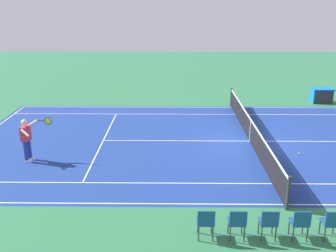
# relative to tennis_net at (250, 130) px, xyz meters

# --- Properties ---
(ground_plane) EXTENTS (60.00, 60.00, 0.00)m
(ground_plane) POSITION_rel_tennis_net_xyz_m (0.00, 0.00, -0.49)
(ground_plane) COLOR #2D7247
(court_slab) EXTENTS (24.20, 11.40, 0.00)m
(court_slab) POSITION_rel_tennis_net_xyz_m (0.00, 0.00, -0.49)
(court_slab) COLOR navy
(court_slab) RESTS_ON ground_plane
(court_line_markings) EXTENTS (23.85, 11.05, 0.01)m
(court_line_markings) POSITION_rel_tennis_net_xyz_m (0.00, 0.00, -0.49)
(court_line_markings) COLOR white
(court_line_markings) RESTS_ON ground_plane
(tennis_net) EXTENTS (0.10, 11.70, 1.08)m
(tennis_net) POSITION_rel_tennis_net_xyz_m (0.00, 0.00, 0.00)
(tennis_net) COLOR #2D2D33
(tennis_net) RESTS_ON ground_plane
(tennis_player_near) EXTENTS (1.15, 0.76, 1.70)m
(tennis_player_near) POSITION_rel_tennis_net_xyz_m (8.85, 2.24, 0.44)
(tennis_player_near) COLOR navy
(tennis_player_near) RESTS_ON ground_plane
(tennis_ball) EXTENTS (0.07, 0.07, 0.07)m
(tennis_ball) POSITION_rel_tennis_net_xyz_m (-1.68, 1.51, -0.46)
(tennis_ball) COLOR #CCE01E
(tennis_ball) RESTS_ON ground_plane
(spectator_chair_1) EXTENTS (0.44, 0.44, 0.88)m
(spectator_chair_1) POSITION_rel_tennis_net_xyz_m (-0.69, 7.29, 0.03)
(spectator_chair_1) COLOR #38383D
(spectator_chair_1) RESTS_ON ground_plane
(spectator_chair_2) EXTENTS (0.44, 0.44, 0.88)m
(spectator_chair_2) POSITION_rel_tennis_net_xyz_m (0.11, 7.29, 0.03)
(spectator_chair_2) COLOR #38383D
(spectator_chair_2) RESTS_ON ground_plane
(spectator_chair_3) EXTENTS (0.44, 0.44, 0.88)m
(spectator_chair_3) POSITION_rel_tennis_net_xyz_m (0.91, 7.29, 0.03)
(spectator_chair_3) COLOR #38383D
(spectator_chair_3) RESTS_ON ground_plane
(spectator_chair_4) EXTENTS (0.44, 0.44, 0.88)m
(spectator_chair_4) POSITION_rel_tennis_net_xyz_m (1.71, 7.29, 0.03)
(spectator_chair_4) COLOR #38383D
(spectator_chair_4) RESTS_ON ground_plane
(spectator_chair_5) EXTENTS (0.44, 0.44, 0.88)m
(spectator_chair_5) POSITION_rel_tennis_net_xyz_m (2.51, 7.29, 0.03)
(spectator_chair_5) COLOR #38383D
(spectator_chair_5) RESTS_ON ground_plane
(equipment_cart_tarped) EXTENTS (1.25, 0.84, 0.85)m
(equipment_cart_tarped) POSITION_rel_tennis_net_xyz_m (-5.50, -6.75, -0.05)
(equipment_cart_tarped) COLOR #2D2D33
(equipment_cart_tarped) RESTS_ON ground_plane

